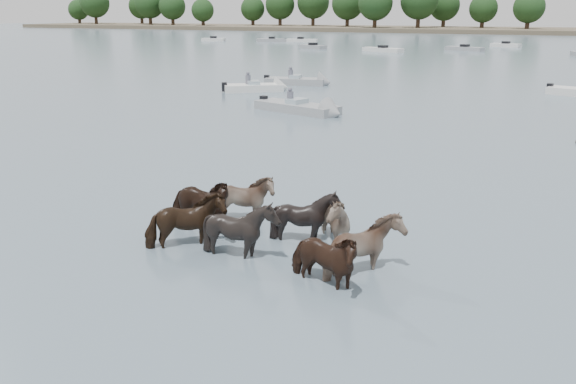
% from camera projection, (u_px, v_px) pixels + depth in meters
% --- Properties ---
extents(ground, '(400.00, 400.00, 0.00)m').
position_uv_depth(ground, '(284.00, 272.00, 12.75)').
color(ground, '#495C69').
rests_on(ground, ground).
extents(shoreline, '(160.00, 30.00, 1.00)m').
position_uv_depth(shoreline, '(271.00, 27.00, 170.74)').
color(shoreline, '#4C4233').
rests_on(shoreline, ground).
extents(pony_herd, '(6.47, 4.43, 1.69)m').
position_uv_depth(pony_herd, '(267.00, 227.00, 13.97)').
color(pony_herd, black).
rests_on(pony_herd, ground).
extents(motorboat_a, '(4.58, 3.82, 1.92)m').
position_uv_depth(motorboat_a, '(263.00, 88.00, 41.14)').
color(motorboat_a, silver).
rests_on(motorboat_a, ground).
extents(motorboat_b, '(5.71, 3.21, 1.92)m').
position_uv_depth(motorboat_b, '(308.00, 109.00, 32.25)').
color(motorboat_b, gray).
rests_on(motorboat_b, ground).
extents(motorboat_f, '(5.21, 2.42, 1.92)m').
position_uv_depth(motorboat_f, '(305.00, 82.00, 44.55)').
color(motorboat_f, gray).
rests_on(motorboat_f, ground).
extents(distant_flotilla, '(105.52, 28.41, 0.93)m').
position_uv_depth(distant_flotilla, '(507.00, 50.00, 79.04)').
color(distant_flotilla, silver).
rests_on(distant_flotilla, ground).
extents(treeline, '(147.64, 23.66, 12.29)m').
position_uv_depth(treeline, '(273.00, 5.00, 168.27)').
color(treeline, '#382619').
rests_on(treeline, ground).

